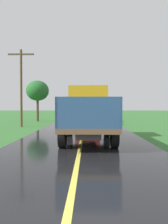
{
  "coord_description": "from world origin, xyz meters",
  "views": [
    {
      "loc": [
        0.3,
        -1.41,
        1.73
      ],
      "look_at": [
        0.07,
        12.08,
        1.4
      ],
      "focal_mm": 33.34,
      "sensor_mm": 36.0,
      "label": 1
    }
  ],
  "objects_px": {
    "utility_pole_roadside": "(21,85)",
    "roadside_tree_near_left": "(38,91)",
    "banana_truck_near": "(88,112)",
    "banana_truck_far": "(88,109)"
  },
  "relations": [
    {
      "from": "utility_pole_roadside",
      "to": "roadside_tree_near_left",
      "type": "relative_size",
      "value": 1.35
    },
    {
      "from": "roadside_tree_near_left",
      "to": "utility_pole_roadside",
      "type": "bearing_deg",
      "value": -87.44
    },
    {
      "from": "banana_truck_near",
      "to": "banana_truck_far",
      "type": "xyz_separation_m",
      "value": [
        -0.03,
        12.05,
        0.02
      ]
    },
    {
      "from": "banana_truck_far",
      "to": "roadside_tree_near_left",
      "type": "xyz_separation_m",
      "value": [
        -6.07,
        2.26,
        2.19
      ]
    },
    {
      "from": "banana_truck_far",
      "to": "roadside_tree_near_left",
      "type": "bearing_deg",
      "value": 159.61
    },
    {
      "from": "banana_truck_near",
      "to": "utility_pole_roadside",
      "type": "height_order",
      "value": "utility_pole_roadside"
    },
    {
      "from": "banana_truck_near",
      "to": "banana_truck_far",
      "type": "height_order",
      "value": "same"
    },
    {
      "from": "banana_truck_far",
      "to": "roadside_tree_near_left",
      "type": "relative_size",
      "value": 1.18
    },
    {
      "from": "banana_truck_far",
      "to": "utility_pole_roadside",
      "type": "xyz_separation_m",
      "value": [
        -5.75,
        -4.97,
        2.17
      ]
    },
    {
      "from": "roadside_tree_near_left",
      "to": "banana_truck_near",
      "type": "bearing_deg",
      "value": -66.9
    }
  ]
}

